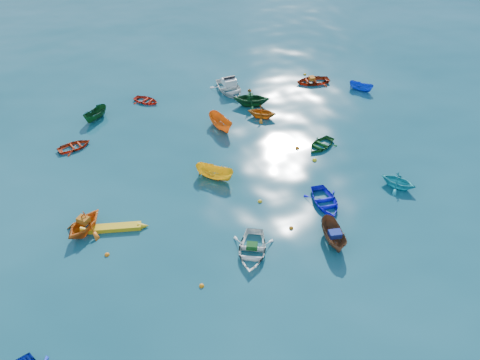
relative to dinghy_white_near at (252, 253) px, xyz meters
name	(u,v)px	position (x,y,z in m)	size (l,w,h in m)	color
ground	(272,228)	(2.18, 1.47, 0.00)	(160.00, 160.00, 0.00)	#0A3D4B
dinghy_white_near	(252,253)	(0.00, 0.00, 0.00)	(2.57, 3.59, 0.74)	white
sampan_brown_mid	(333,241)	(5.10, -1.20, 0.00)	(1.15, 3.06, 1.18)	brown
dinghy_blue_se	(325,204)	(6.60, 2.06, 0.00)	(2.36, 3.29, 0.68)	#1111D9
dinghy_orange_w	(86,231)	(-8.90, 6.23, 0.00)	(2.56, 2.97, 1.56)	orange
sampan_yellow_mid	(215,178)	(0.79, 7.89, 0.00)	(1.14, 3.03, 1.17)	yellow
dinghy_green_e	(321,147)	(10.16, 8.20, 0.00)	(2.01, 2.81, 0.58)	#12511A
dinghy_cyan_se	(397,187)	(12.36, 1.47, 0.00)	(2.15, 2.49, 1.31)	#1CA5B3
dinghy_red_nw	(75,148)	(-7.99, 16.31, 0.00)	(1.89, 2.64, 0.55)	#B92F0F
sampan_orange_n	(221,128)	(3.90, 14.15, 0.00)	(1.22, 3.24, 1.25)	orange
dinghy_green_n	(251,106)	(8.00, 16.66, 0.00)	(2.85, 3.31, 1.74)	#10451E
dinghy_red_ne	(312,83)	(15.59, 18.29, 0.00)	(2.41, 3.37, 0.70)	#A52A0D
sampan_blue_far	(360,90)	(19.01, 14.95, 0.00)	(0.91, 2.41, 0.93)	#0F3BC2
dinghy_red_far	(146,102)	(-0.64, 21.38, 0.00)	(1.79, 2.51, 0.52)	red
dinghy_orange_far	(262,118)	(7.90, 14.30, 0.00)	(2.18, 2.53, 1.33)	#CA6B13
sampan_green_far	(97,119)	(-5.49, 20.19, 0.00)	(1.03, 2.74, 1.06)	#0F421B
kayak_yellow	(115,229)	(-7.14, 5.58, 0.00)	(0.60, 4.04, 0.41)	gold
motorboat_white	(229,92)	(7.28, 20.05, 0.00)	(3.05, 4.26, 1.48)	white
tarp_green_a	(252,246)	(0.05, 0.09, 0.53)	(0.67, 0.51, 0.32)	#124917
tarp_blue_a	(335,234)	(5.06, -1.34, 0.77)	(0.75, 0.57, 0.36)	navy
tarp_orange_a	(83,220)	(-8.86, 6.26, 0.95)	(0.71, 0.54, 0.35)	#AF5A11
tarp_green_b	(250,96)	(7.92, 16.71, 1.02)	(0.60, 0.46, 0.29)	#10401B
tarp_orange_b	(312,78)	(15.49, 18.31, 0.51)	(0.66, 0.50, 0.32)	#CD6615
buoy_or_a	(202,286)	(-3.70, -1.10, 0.00)	(0.30, 0.30, 0.30)	orange
buoy_ye_a	(260,202)	(2.63, 4.12, 0.00)	(0.32, 0.32, 0.32)	gold
buoy_or_b	(291,228)	(3.29, 0.91, 0.00)	(0.29, 0.29, 0.29)	#CF670B
buoy_or_c	(107,255)	(-8.10, 3.56, 0.00)	(0.31, 0.31, 0.31)	orange
buoy_ye_c	(314,160)	(8.69, 6.76, 0.00)	(0.38, 0.38, 0.38)	yellow
buoy_or_d	(297,148)	(8.31, 8.76, 0.00)	(0.36, 0.36, 0.36)	#CF580B
buoy_ye_d	(208,173)	(0.59, 8.71, 0.00)	(0.36, 0.36, 0.36)	yellow
buoy_or_e	(250,91)	(9.10, 19.32, 0.00)	(0.37, 0.37, 0.37)	#E64E0C
buoy_ye_e	(305,75)	(15.86, 20.21, 0.00)	(0.32, 0.32, 0.32)	gold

